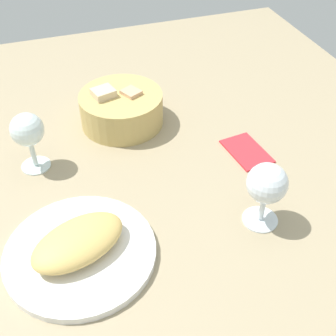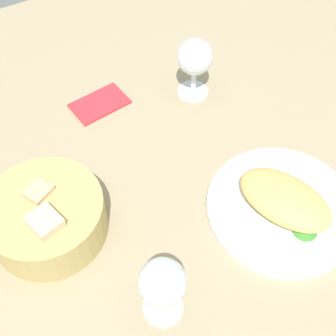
# 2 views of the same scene
# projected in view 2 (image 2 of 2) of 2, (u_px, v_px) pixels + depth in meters

# --- Properties ---
(ground_plane) EXTENTS (1.40, 1.40, 0.02)m
(ground_plane) POSITION_uv_depth(u_px,v_px,m) (174.00, 206.00, 0.78)
(ground_plane) COLOR tan
(plate) EXTENTS (0.25, 0.25, 0.01)m
(plate) POSITION_uv_depth(u_px,v_px,m) (281.00, 208.00, 0.75)
(plate) COLOR white
(plate) RESTS_ON ground_plane
(omelette) EXTENTS (0.18, 0.15, 0.04)m
(omelette) POSITION_uv_depth(u_px,v_px,m) (285.00, 199.00, 0.73)
(omelette) COLOR #D8B261
(omelette) RESTS_ON plate
(lettuce_garnish) EXTENTS (0.04, 0.04, 0.02)m
(lettuce_garnish) POSITION_uv_depth(u_px,v_px,m) (306.00, 228.00, 0.71)
(lettuce_garnish) COLOR #3B8831
(lettuce_garnish) RESTS_ON plate
(bread_basket) EXTENTS (0.18, 0.18, 0.09)m
(bread_basket) POSITION_uv_depth(u_px,v_px,m) (47.00, 217.00, 0.71)
(bread_basket) COLOR tan
(bread_basket) RESTS_ON ground_plane
(wine_glass_near) EXTENTS (0.07, 0.07, 0.12)m
(wine_glass_near) POSITION_uv_depth(u_px,v_px,m) (195.00, 60.00, 0.87)
(wine_glass_near) COLOR silver
(wine_glass_near) RESTS_ON ground_plane
(wine_glass_far) EXTENTS (0.07, 0.07, 0.12)m
(wine_glass_far) POSITION_uv_depth(u_px,v_px,m) (162.00, 284.00, 0.59)
(wine_glass_far) COLOR silver
(wine_glass_far) RESTS_ON ground_plane
(folded_napkin) EXTENTS (0.08, 0.12, 0.01)m
(folded_napkin) POSITION_uv_depth(u_px,v_px,m) (100.00, 103.00, 0.91)
(folded_napkin) COLOR red
(folded_napkin) RESTS_ON ground_plane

